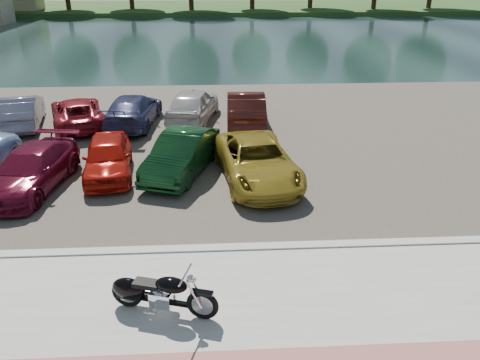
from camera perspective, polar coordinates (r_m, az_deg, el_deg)
The scene contains 16 objects.
ground at distance 10.50m, azimuth -2.86°, elevation -14.73°, with size 200.00×200.00×0.00m, color #595447.
promenade at distance 9.72m, azimuth -2.80°, elevation -18.25°, with size 60.00×6.00×0.10m, color #ADABA2.
kerb at distance 12.08m, azimuth -2.97°, elevation -8.42°, with size 60.00×0.30×0.14m, color #ADABA2.
parking_lot at distance 20.23m, azimuth -3.18°, elevation 5.56°, with size 60.00×18.00×0.04m, color #403B34.
river at distance 48.57m, azimuth -3.36°, elevation 16.88°, with size 120.00×40.00×0.00m, color #182C2A.
far_bank at distance 80.36m, azimuth -3.42°, elevation 20.23°, with size 120.00×24.00×0.60m, color #224318.
motorcycle at distance 10.02m, azimuth -10.46°, elevation -13.32°, with size 2.27×0.99×1.05m.
car_3 at distance 16.44m, azimuth -24.10°, elevation 1.20°, with size 1.83×4.51×1.31m, color maroon.
car_4 at distance 16.62m, azimuth -15.81°, elevation 2.74°, with size 1.56×3.87×1.32m, color #B1150B.
car_5 at distance 16.26m, azimuth -7.13°, elevation 3.19°, with size 1.49×4.26×1.40m, color #0E3617.
car_6 at distance 15.59m, azimuth 2.09°, elevation 2.36°, with size 2.29×4.96×1.38m, color #A48A26.
car_9 at distance 23.17m, azimuth -25.03°, elevation 7.62°, with size 1.47×4.22×1.39m, color slate.
car_10 at distance 22.25m, azimuth -19.21°, elevation 7.79°, with size 2.12×4.59×1.28m, color maroon.
car_11 at distance 21.73m, azimuth -12.92°, elevation 8.30°, with size 1.93×4.75×1.38m, color navy.
car_12 at distance 21.92m, azimuth -5.76°, elevation 9.14°, with size 1.80×4.47×1.52m, color silver.
car_13 at distance 21.20m, azimuth 0.70°, elevation 8.74°, with size 1.63×4.68×1.54m, color #461712.
Camera 1 is at (0.06, -8.10, 6.68)m, focal length 35.00 mm.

